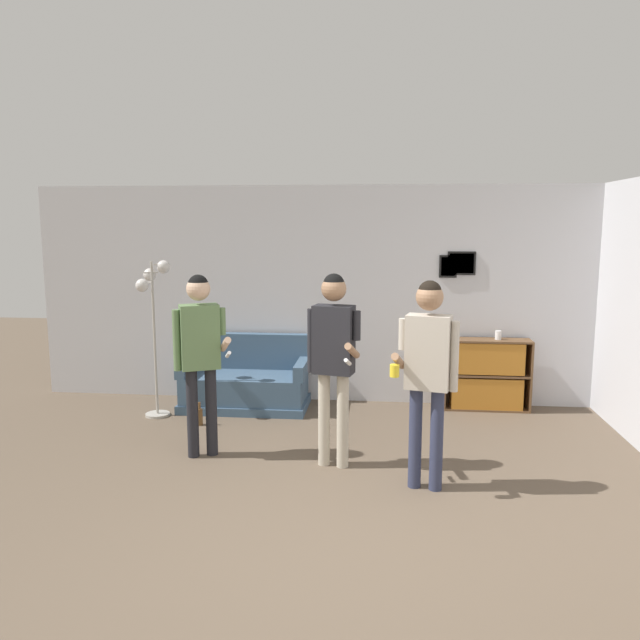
{
  "coord_description": "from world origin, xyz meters",
  "views": [
    {
      "loc": [
        0.34,
        -3.94,
        2.23
      ],
      "look_at": [
        -0.26,
        1.88,
        1.33
      ],
      "focal_mm": 35.0,
      "sensor_mm": 36.0,
      "label": 1
    }
  ],
  "objects_px": {
    "couch": "(246,384)",
    "person_player_foreground_left": "(200,345)",
    "bookshelf": "(486,375)",
    "floor_lamp": "(153,307)",
    "drinking_cup": "(498,335)",
    "bottle_on_floor": "(200,416)",
    "person_watcher_holding_cup": "(428,361)",
    "person_player_foreground_center": "(333,348)"
  },
  "relations": [
    {
      "from": "couch",
      "to": "floor_lamp",
      "type": "xyz_separation_m",
      "value": [
        -0.96,
        -0.48,
        1.0
      ]
    },
    {
      "from": "person_player_foreground_left",
      "to": "person_watcher_holding_cup",
      "type": "relative_size",
      "value": 0.99
    },
    {
      "from": "person_watcher_holding_cup",
      "to": "couch",
      "type": "bearing_deg",
      "value": 132.73
    },
    {
      "from": "bookshelf",
      "to": "person_player_foreground_center",
      "type": "height_order",
      "value": "person_player_foreground_center"
    },
    {
      "from": "bookshelf",
      "to": "drinking_cup",
      "type": "distance_m",
      "value": 0.5
    },
    {
      "from": "drinking_cup",
      "to": "person_player_foreground_left",
      "type": "bearing_deg",
      "value": -148.96
    },
    {
      "from": "floor_lamp",
      "to": "person_player_foreground_left",
      "type": "distance_m",
      "value": 1.5
    },
    {
      "from": "couch",
      "to": "person_player_foreground_left",
      "type": "bearing_deg",
      "value": -92.01
    },
    {
      "from": "person_player_foreground_left",
      "to": "person_watcher_holding_cup",
      "type": "height_order",
      "value": "person_watcher_holding_cup"
    },
    {
      "from": "person_player_foreground_center",
      "to": "person_watcher_holding_cup",
      "type": "distance_m",
      "value": 0.92
    },
    {
      "from": "person_player_foreground_left",
      "to": "drinking_cup",
      "type": "distance_m",
      "value": 3.61
    },
    {
      "from": "floor_lamp",
      "to": "person_player_foreground_center",
      "type": "distance_m",
      "value": 2.54
    },
    {
      "from": "bookshelf",
      "to": "floor_lamp",
      "type": "relative_size",
      "value": 0.56
    },
    {
      "from": "floor_lamp",
      "to": "person_player_foreground_center",
      "type": "xyz_separation_m",
      "value": [
        2.18,
        -1.3,
        -0.17
      ]
    },
    {
      "from": "couch",
      "to": "person_watcher_holding_cup",
      "type": "distance_m",
      "value": 3.11
    },
    {
      "from": "couch",
      "to": "bookshelf",
      "type": "bearing_deg",
      "value": 3.89
    },
    {
      "from": "person_watcher_holding_cup",
      "to": "bottle_on_floor",
      "type": "height_order",
      "value": "person_watcher_holding_cup"
    },
    {
      "from": "person_watcher_holding_cup",
      "to": "person_player_foreground_center",
      "type": "bearing_deg",
      "value": 152.67
    },
    {
      "from": "floor_lamp",
      "to": "person_player_foreground_left",
      "type": "xyz_separation_m",
      "value": [
        0.9,
        -1.18,
        -0.2
      ]
    },
    {
      "from": "person_player_foreground_center",
      "to": "person_watcher_holding_cup",
      "type": "xyz_separation_m",
      "value": [
        0.82,
        -0.42,
        -0.01
      ]
    },
    {
      "from": "bookshelf",
      "to": "person_watcher_holding_cup",
      "type": "xyz_separation_m",
      "value": [
        -0.88,
        -2.4,
        0.68
      ]
    },
    {
      "from": "drinking_cup",
      "to": "floor_lamp",
      "type": "bearing_deg",
      "value": -170.35
    },
    {
      "from": "bottle_on_floor",
      "to": "drinking_cup",
      "type": "height_order",
      "value": "drinking_cup"
    },
    {
      "from": "bookshelf",
      "to": "bottle_on_floor",
      "type": "bearing_deg",
      "value": -163.67
    },
    {
      "from": "person_player_foreground_left",
      "to": "bottle_on_floor",
      "type": "xyz_separation_m",
      "value": [
        -0.3,
        0.9,
        -0.99
      ]
    },
    {
      "from": "floor_lamp",
      "to": "person_player_foreground_left",
      "type": "height_order",
      "value": "floor_lamp"
    },
    {
      "from": "person_player_foreground_left",
      "to": "bookshelf",
      "type": "bearing_deg",
      "value": 32.03
    },
    {
      "from": "floor_lamp",
      "to": "person_watcher_holding_cup",
      "type": "relative_size",
      "value": 1.03
    },
    {
      "from": "bookshelf",
      "to": "person_player_foreground_left",
      "type": "relative_size",
      "value": 0.58
    },
    {
      "from": "floor_lamp",
      "to": "bottle_on_floor",
      "type": "bearing_deg",
      "value": -25.49
    },
    {
      "from": "bottle_on_floor",
      "to": "drinking_cup",
      "type": "xyz_separation_m",
      "value": [
        3.4,
        0.96,
        0.81
      ]
    },
    {
      "from": "floor_lamp",
      "to": "person_player_foreground_center",
      "type": "height_order",
      "value": "floor_lamp"
    },
    {
      "from": "drinking_cup",
      "to": "person_player_foreground_center",
      "type": "bearing_deg",
      "value": -132.45
    },
    {
      "from": "couch",
      "to": "floor_lamp",
      "type": "bearing_deg",
      "value": -153.38
    },
    {
      "from": "person_player_foreground_center",
      "to": "drinking_cup",
      "type": "distance_m",
      "value": 2.69
    },
    {
      "from": "person_player_foreground_left",
      "to": "couch",
      "type": "bearing_deg",
      "value": 87.99
    },
    {
      "from": "person_watcher_holding_cup",
      "to": "bottle_on_floor",
      "type": "bearing_deg",
      "value": 148.97
    },
    {
      "from": "floor_lamp",
      "to": "drinking_cup",
      "type": "relative_size",
      "value": 17.19
    },
    {
      "from": "floor_lamp",
      "to": "couch",
      "type": "bearing_deg",
      "value": 26.62
    },
    {
      "from": "floor_lamp",
      "to": "bottle_on_floor",
      "type": "xyz_separation_m",
      "value": [
        0.59,
        -0.28,
        -1.19
      ]
    },
    {
      "from": "person_player_foreground_center",
      "to": "person_watcher_holding_cup",
      "type": "height_order",
      "value": "person_player_foreground_center"
    },
    {
      "from": "couch",
      "to": "person_player_foreground_left",
      "type": "height_order",
      "value": "person_player_foreground_left"
    }
  ]
}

